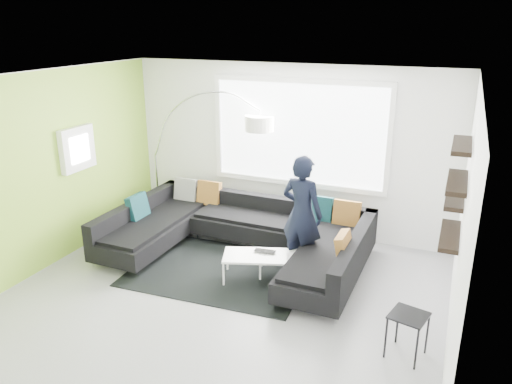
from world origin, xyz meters
TOP-DOWN VIEW (x-y plane):
  - ground at (0.00, 0.00)m, footprint 5.50×5.50m
  - room_shell at (0.04, 0.21)m, footprint 5.54×5.04m
  - sectional_sofa at (-0.29, 1.07)m, footprint 3.77×2.36m
  - rug at (-0.34, 0.64)m, footprint 2.59×1.94m
  - coffee_table at (0.37, 0.76)m, footprint 1.28×0.99m
  - arc_lamp at (-2.34, 2.11)m, footprint 2.23×0.90m
  - side_table at (2.35, -0.31)m, footprint 0.44×0.44m
  - person at (0.69, 1.17)m, footprint 0.78×0.65m
  - laptop at (0.30, 0.71)m, footprint 0.34×0.25m

SIDE VIEW (x-z plane):
  - ground at x=0.00m, z-range 0.00..0.00m
  - rug at x=-0.34m, z-range 0.00..0.01m
  - coffee_table at x=0.37m, z-range 0.00..0.37m
  - side_table at x=2.35m, z-range 0.00..0.50m
  - sectional_sofa at x=-0.29m, z-range -0.05..0.76m
  - laptop at x=0.30m, z-range 0.37..0.39m
  - person at x=0.69m, z-range 0.00..1.70m
  - arc_lamp at x=-2.34m, z-range 0.00..2.33m
  - room_shell at x=0.04m, z-range 0.40..3.22m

